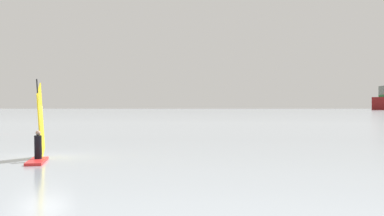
{
  "coord_description": "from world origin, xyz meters",
  "views": [
    {
      "loc": [
        13.21,
        -20.4,
        2.41
      ],
      "look_at": [
        2.74,
        17.23,
        2.37
      ],
      "focal_mm": 44.41,
      "sensor_mm": 36.0,
      "label": 1
    }
  ],
  "objects": [
    {
      "name": "windsurfer",
      "position": [
        0.82,
        -1.66,
        0.87
      ],
      "size": [
        2.15,
        3.84,
        3.85
      ],
      "rotation": [
        0.0,
        0.0,
        5.17
      ],
      "color": "red",
      "rests_on": "ground_plane"
    },
    {
      "name": "ground_plane",
      "position": [
        0.0,
        0.0,
        0.0
      ],
      "size": [
        4000.0,
        4000.0,
        0.0
      ],
      "primitive_type": "plane",
      "color": "#9EA8B2"
    }
  ]
}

